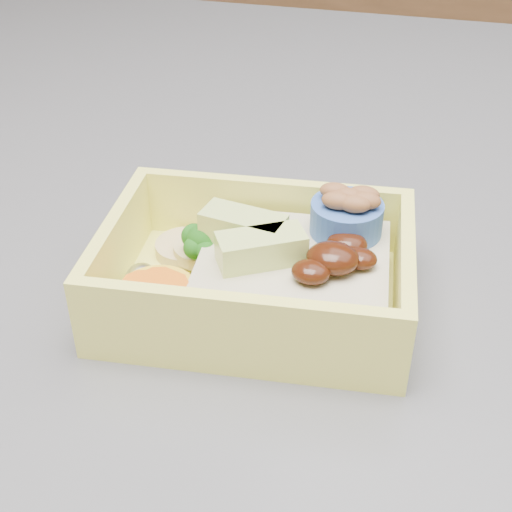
# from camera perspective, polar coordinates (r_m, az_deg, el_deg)

# --- Properties ---
(bento_box) EXTENTS (0.17, 0.13, 0.06)m
(bento_box) POSITION_cam_1_polar(r_m,az_deg,el_deg) (0.39, 0.82, -1.23)
(bento_box) COLOR #FFFB69
(bento_box) RESTS_ON island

